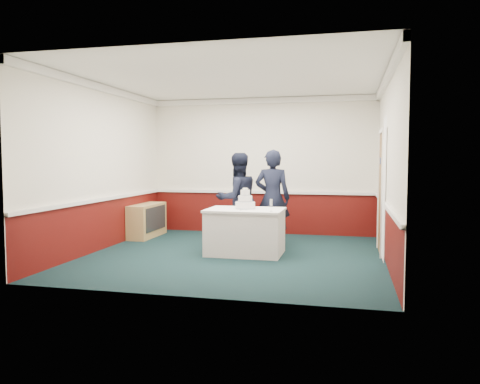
% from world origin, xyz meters
% --- Properties ---
extents(ground, '(5.00, 5.00, 0.00)m').
position_xyz_m(ground, '(0.00, 0.00, 0.00)').
color(ground, '#12272D').
rests_on(ground, ground).
extents(room_shell, '(5.00, 5.00, 3.00)m').
position_xyz_m(room_shell, '(0.08, 0.61, 1.97)').
color(room_shell, silver).
rests_on(room_shell, ground).
extents(sideboard, '(0.41, 1.20, 0.70)m').
position_xyz_m(sideboard, '(-2.28, 1.45, 0.35)').
color(sideboard, tan).
rests_on(sideboard, ground).
extents(cake_table, '(1.32, 0.92, 0.79)m').
position_xyz_m(cake_table, '(0.15, 0.15, 0.40)').
color(cake_table, white).
rests_on(cake_table, ground).
extents(wedding_cake, '(0.35, 0.35, 0.36)m').
position_xyz_m(wedding_cake, '(0.15, 0.15, 0.90)').
color(wedding_cake, white).
rests_on(wedding_cake, cake_table).
extents(cake_knife, '(0.03, 0.22, 0.00)m').
position_xyz_m(cake_knife, '(0.12, -0.05, 0.79)').
color(cake_knife, silver).
rests_on(cake_knife, cake_table).
extents(champagne_flute, '(0.05, 0.05, 0.21)m').
position_xyz_m(champagne_flute, '(0.65, -0.13, 0.93)').
color(champagne_flute, silver).
rests_on(champagne_flute, cake_table).
extents(person_man, '(1.09, 1.06, 1.77)m').
position_xyz_m(person_man, '(-0.18, 0.97, 0.89)').
color(person_man, black).
rests_on(person_man, ground).
extents(person_woman, '(0.67, 0.45, 1.83)m').
position_xyz_m(person_woman, '(0.49, 1.00, 0.92)').
color(person_woman, black).
rests_on(person_woman, ground).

